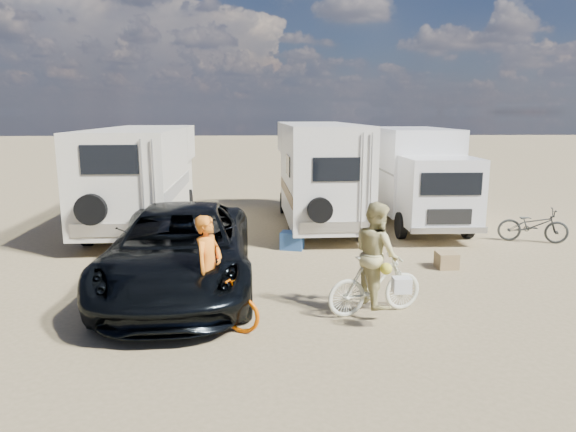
{
  "coord_description": "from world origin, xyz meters",
  "views": [
    {
      "loc": [
        -1.33,
        -8.69,
        3.47
      ],
      "look_at": [
        -0.81,
        2.03,
        1.3
      ],
      "focal_mm": 32.12,
      "sensor_mm": 36.0,
      "label": 1
    }
  ],
  "objects_px": {
    "bike_parked": "(533,225)",
    "rider_man": "(209,278)",
    "box_truck": "(419,178)",
    "bike_woman": "(375,284)",
    "crate": "(447,260)",
    "rider_woman": "(376,264)",
    "cooler": "(292,240)",
    "rv_main": "(318,175)",
    "rv_left": "(143,179)",
    "bike_man": "(210,300)",
    "dark_suv": "(180,249)"
  },
  "relations": [
    {
      "from": "bike_parked",
      "to": "rider_man",
      "type": "bearing_deg",
      "value": 140.21
    },
    {
      "from": "box_truck",
      "to": "bike_woman",
      "type": "xyz_separation_m",
      "value": [
        -2.84,
        -7.06,
        -0.95
      ]
    },
    {
      "from": "bike_parked",
      "to": "crate",
      "type": "height_order",
      "value": "bike_parked"
    },
    {
      "from": "rider_man",
      "to": "crate",
      "type": "relative_size",
      "value": 3.81
    },
    {
      "from": "rider_man",
      "to": "rider_woman",
      "type": "xyz_separation_m",
      "value": [
        2.82,
        0.45,
        0.06
      ]
    },
    {
      "from": "bike_parked",
      "to": "cooler",
      "type": "height_order",
      "value": "bike_parked"
    },
    {
      "from": "rv_main",
      "to": "box_truck",
      "type": "height_order",
      "value": "rv_main"
    },
    {
      "from": "rider_woman",
      "to": "cooler",
      "type": "distance_m",
      "value": 4.6
    },
    {
      "from": "rv_left",
      "to": "box_truck",
      "type": "relative_size",
      "value": 1.28
    },
    {
      "from": "bike_woman",
      "to": "box_truck",
      "type": "bearing_deg",
      "value": -37.83
    },
    {
      "from": "rv_main",
      "to": "bike_parked",
      "type": "xyz_separation_m",
      "value": [
        5.58,
        -2.5,
        -1.09
      ]
    },
    {
      "from": "rv_main",
      "to": "crate",
      "type": "relative_size",
      "value": 14.44
    },
    {
      "from": "rider_woman",
      "to": "rider_man",
      "type": "bearing_deg",
      "value": 83.22
    },
    {
      "from": "rv_left",
      "to": "bike_man",
      "type": "distance_m",
      "value": 8.2
    },
    {
      "from": "dark_suv",
      "to": "rv_main",
      "type": "bearing_deg",
      "value": 57.42
    },
    {
      "from": "rider_woman",
      "to": "crate",
      "type": "bearing_deg",
      "value": -56.26
    },
    {
      "from": "rv_left",
      "to": "box_truck",
      "type": "bearing_deg",
      "value": -2.48
    },
    {
      "from": "bike_man",
      "to": "crate",
      "type": "relative_size",
      "value": 4.06
    },
    {
      "from": "rv_left",
      "to": "cooler",
      "type": "distance_m",
      "value": 5.35
    },
    {
      "from": "bike_woman",
      "to": "rider_man",
      "type": "xyz_separation_m",
      "value": [
        -2.82,
        -0.45,
        0.31
      ]
    },
    {
      "from": "rv_left",
      "to": "bike_parked",
      "type": "relative_size",
      "value": 4.01
    },
    {
      "from": "box_truck",
      "to": "cooler",
      "type": "relative_size",
      "value": 9.81
    },
    {
      "from": "box_truck",
      "to": "cooler",
      "type": "xyz_separation_m",
      "value": [
        -4.04,
        -2.67,
        -1.26
      ]
    },
    {
      "from": "rv_left",
      "to": "rider_woman",
      "type": "bearing_deg",
      "value": -53.79
    },
    {
      "from": "dark_suv",
      "to": "bike_man",
      "type": "xyz_separation_m",
      "value": [
        0.76,
        -1.9,
        -0.35
      ]
    },
    {
      "from": "dark_suv",
      "to": "cooler",
      "type": "bearing_deg",
      "value": 48.26
    },
    {
      "from": "bike_woman",
      "to": "crate",
      "type": "height_order",
      "value": "bike_woman"
    },
    {
      "from": "rv_left",
      "to": "cooler",
      "type": "height_order",
      "value": "rv_left"
    },
    {
      "from": "box_truck",
      "to": "bike_parked",
      "type": "height_order",
      "value": "box_truck"
    },
    {
      "from": "dark_suv",
      "to": "rider_man",
      "type": "bearing_deg",
      "value": -71.14
    },
    {
      "from": "dark_suv",
      "to": "bike_man",
      "type": "distance_m",
      "value": 2.07
    },
    {
      "from": "dark_suv",
      "to": "rider_woman",
      "type": "xyz_separation_m",
      "value": [
        3.58,
        -1.44,
        0.09
      ]
    },
    {
      "from": "bike_man",
      "to": "crate",
      "type": "distance_m",
      "value": 5.88
    },
    {
      "from": "bike_man",
      "to": "cooler",
      "type": "relative_size",
      "value": 3.15
    },
    {
      "from": "rv_main",
      "to": "box_truck",
      "type": "relative_size",
      "value": 1.14
    },
    {
      "from": "cooler",
      "to": "bike_man",
      "type": "bearing_deg",
      "value": -94.2
    },
    {
      "from": "dark_suv",
      "to": "rider_man",
      "type": "distance_m",
      "value": 2.04
    },
    {
      "from": "rider_man",
      "to": "bike_parked",
      "type": "height_order",
      "value": "rider_man"
    },
    {
      "from": "rider_man",
      "to": "crate",
      "type": "xyz_separation_m",
      "value": [
        5.03,
        3.05,
        -0.67
      ]
    },
    {
      "from": "rv_left",
      "to": "dark_suv",
      "type": "bearing_deg",
      "value": -72.42
    },
    {
      "from": "bike_woman",
      "to": "rider_man",
      "type": "height_order",
      "value": "rider_man"
    },
    {
      "from": "bike_man",
      "to": "rider_woman",
      "type": "xyz_separation_m",
      "value": [
        2.82,
        0.45,
        0.43
      ]
    },
    {
      "from": "rider_man",
      "to": "crate",
      "type": "bearing_deg",
      "value": -34.05
    },
    {
      "from": "dark_suv",
      "to": "bike_woman",
      "type": "bearing_deg",
      "value": -24.83
    },
    {
      "from": "rv_left",
      "to": "bike_woman",
      "type": "bearing_deg",
      "value": -53.79
    },
    {
      "from": "rv_left",
      "to": "rider_man",
      "type": "xyz_separation_m",
      "value": [
        2.74,
        -7.66,
        -0.65
      ]
    },
    {
      "from": "rv_left",
      "to": "bike_woman",
      "type": "xyz_separation_m",
      "value": [
        5.57,
        -7.2,
        -0.97
      ]
    },
    {
      "from": "rv_main",
      "to": "dark_suv",
      "type": "height_order",
      "value": "rv_main"
    },
    {
      "from": "rv_left",
      "to": "dark_suv",
      "type": "xyz_separation_m",
      "value": [
        1.99,
        -5.76,
        -0.68
      ]
    },
    {
      "from": "dark_suv",
      "to": "crate",
      "type": "xyz_separation_m",
      "value": [
        5.78,
        1.15,
        -0.64
      ]
    }
  ]
}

